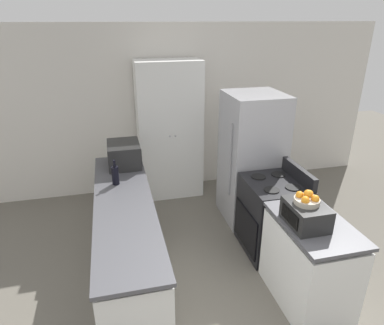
{
  "coord_description": "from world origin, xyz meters",
  "views": [
    {
      "loc": [
        -0.89,
        -1.77,
        2.65
      ],
      "look_at": [
        0.0,
        1.89,
        1.05
      ],
      "focal_mm": 32.0,
      "sensor_mm": 36.0,
      "label": 1
    }
  ],
  "objects_px": {
    "wine_bottle": "(115,175)",
    "fruit_bowl": "(307,199)",
    "stove": "(272,216)",
    "toaster_oven": "(306,214)",
    "refrigerator": "(251,158)",
    "microwave": "(124,154)",
    "pantry_cabinet": "(170,131)"
  },
  "relations": [
    {
      "from": "wine_bottle",
      "to": "fruit_bowl",
      "type": "xyz_separation_m",
      "value": [
        1.64,
        -1.24,
        0.15
      ]
    },
    {
      "from": "stove",
      "to": "toaster_oven",
      "type": "bearing_deg",
      "value": -99.08
    },
    {
      "from": "refrigerator",
      "to": "wine_bottle",
      "type": "relative_size",
      "value": 6.02
    },
    {
      "from": "toaster_oven",
      "to": "refrigerator",
      "type": "bearing_deg",
      "value": 83.9
    },
    {
      "from": "microwave",
      "to": "wine_bottle",
      "type": "xyz_separation_m",
      "value": [
        -0.13,
        -0.53,
        -0.03
      ]
    },
    {
      "from": "pantry_cabinet",
      "to": "stove",
      "type": "distance_m",
      "value": 2.06
    },
    {
      "from": "wine_bottle",
      "to": "fruit_bowl",
      "type": "distance_m",
      "value": 2.06
    },
    {
      "from": "refrigerator",
      "to": "microwave",
      "type": "bearing_deg",
      "value": 175.38
    },
    {
      "from": "fruit_bowl",
      "to": "pantry_cabinet",
      "type": "bearing_deg",
      "value": 106.57
    },
    {
      "from": "stove",
      "to": "toaster_oven",
      "type": "xyz_separation_m",
      "value": [
        -0.14,
        -0.86,
        0.55
      ]
    },
    {
      "from": "pantry_cabinet",
      "to": "fruit_bowl",
      "type": "height_order",
      "value": "pantry_cabinet"
    },
    {
      "from": "microwave",
      "to": "toaster_oven",
      "type": "relative_size",
      "value": 1.23
    },
    {
      "from": "pantry_cabinet",
      "to": "refrigerator",
      "type": "height_order",
      "value": "pantry_cabinet"
    },
    {
      "from": "refrigerator",
      "to": "pantry_cabinet",
      "type": "bearing_deg",
      "value": 134.58
    },
    {
      "from": "wine_bottle",
      "to": "pantry_cabinet",
      "type": "bearing_deg",
      "value": 57.6
    },
    {
      "from": "stove",
      "to": "toaster_oven",
      "type": "relative_size",
      "value": 2.62
    },
    {
      "from": "stove",
      "to": "refrigerator",
      "type": "bearing_deg",
      "value": 87.2
    },
    {
      "from": "wine_bottle",
      "to": "toaster_oven",
      "type": "bearing_deg",
      "value": -37.29
    },
    {
      "from": "refrigerator",
      "to": "toaster_oven",
      "type": "xyz_separation_m",
      "value": [
        -0.18,
        -1.65,
        0.13
      ]
    },
    {
      "from": "microwave",
      "to": "fruit_bowl",
      "type": "bearing_deg",
      "value": -49.61
    },
    {
      "from": "pantry_cabinet",
      "to": "fruit_bowl",
      "type": "xyz_separation_m",
      "value": [
        0.77,
        -2.6,
        0.12
      ]
    },
    {
      "from": "stove",
      "to": "refrigerator",
      "type": "xyz_separation_m",
      "value": [
        0.04,
        0.79,
        0.43
      ]
    },
    {
      "from": "refrigerator",
      "to": "toaster_oven",
      "type": "distance_m",
      "value": 1.66
    },
    {
      "from": "pantry_cabinet",
      "to": "microwave",
      "type": "height_order",
      "value": "pantry_cabinet"
    },
    {
      "from": "stove",
      "to": "microwave",
      "type": "bearing_deg",
      "value": 150.71
    },
    {
      "from": "toaster_oven",
      "to": "microwave",
      "type": "bearing_deg",
      "value": 130.24
    },
    {
      "from": "stove",
      "to": "fruit_bowl",
      "type": "bearing_deg",
      "value": -99.26
    },
    {
      "from": "pantry_cabinet",
      "to": "wine_bottle",
      "type": "bearing_deg",
      "value": -122.4
    },
    {
      "from": "pantry_cabinet",
      "to": "refrigerator",
      "type": "bearing_deg",
      "value": -45.42
    },
    {
      "from": "wine_bottle",
      "to": "toaster_oven",
      "type": "relative_size",
      "value": 0.72
    },
    {
      "from": "refrigerator",
      "to": "wine_bottle",
      "type": "distance_m",
      "value": 1.86
    },
    {
      "from": "toaster_oven",
      "to": "pantry_cabinet",
      "type": "bearing_deg",
      "value": 106.53
    }
  ]
}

